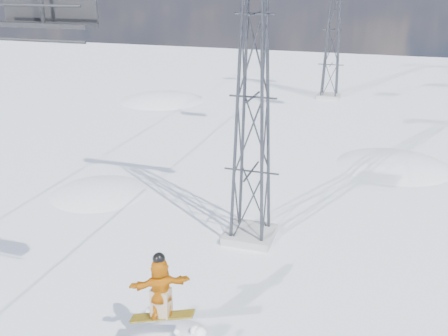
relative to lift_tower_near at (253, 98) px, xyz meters
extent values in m
sphere|color=white|center=(-7.80, 2.00, -13.12)|extent=(16.00, 16.00, 16.00)
sphere|color=white|center=(5.20, 10.00, -14.97)|extent=(20.00, 20.00, 20.00)
sphere|color=white|center=(-12.80, 20.00, -15.87)|extent=(22.00, 22.00, 22.00)
cube|color=#999999|center=(0.00, 0.00, -5.32)|extent=(1.80, 1.80, 0.30)
cube|color=#999999|center=(0.00, 25.00, -5.32)|extent=(1.80, 1.80, 0.30)
cube|color=#B99518|center=(-0.48, -6.90, -4.18)|extent=(1.72, 0.55, 0.45)
imported|color=#C36608|center=(-0.48, -6.90, -3.33)|extent=(1.57, 1.23, 1.67)
cube|color=#9E8362|center=(-0.48, -6.90, -3.78)|extent=(0.58, 0.55, 0.77)
sphere|color=black|center=(-0.48, -6.90, -2.52)|extent=(0.31, 0.31, 0.31)
cube|color=black|center=(-2.20, -7.89, 3.02)|extent=(2.14, 0.48, 0.09)
cube|color=black|center=(-2.20, -7.66, 3.35)|extent=(2.14, 0.06, 0.59)
cylinder|color=black|center=(-2.20, -8.16, 2.76)|extent=(2.14, 0.06, 0.06)
cylinder|color=black|center=(-2.20, -8.21, 3.40)|extent=(2.14, 0.05, 0.05)
camera|label=1|loc=(4.25, -16.41, 3.89)|focal=40.00mm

